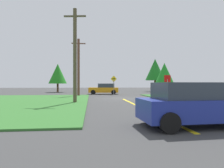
# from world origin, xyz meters

# --- Properties ---
(ground_plane) EXTENTS (120.00, 120.00, 0.00)m
(ground_plane) POSITION_xyz_m (0.00, 0.00, 0.00)
(ground_plane) COLOR #3C3C3C
(grass_verge_left) EXTENTS (12.00, 20.00, 0.08)m
(grass_verge_left) POSITION_xyz_m (-9.58, -4.00, 0.04)
(grass_verge_left) COLOR #316D2B
(grass_verge_left) RESTS_ON ground
(lane_stripe_center) EXTENTS (0.20, 14.00, 0.01)m
(lane_stripe_center) POSITION_xyz_m (0.00, -8.00, 0.01)
(lane_stripe_center) COLOR yellow
(lane_stripe_center) RESTS_ON ground
(stop_sign) EXTENTS (0.70, 0.10, 2.46)m
(stop_sign) POSITION_xyz_m (4.45, -1.66, 1.72)
(stop_sign) COLOR #9EA0A8
(stop_sign) RESTS_ON ground
(car_on_crossroad) EXTENTS (2.39, 4.28, 1.62)m
(car_on_crossroad) POSITION_xyz_m (13.53, 4.66, 0.81)
(car_on_crossroad) COLOR black
(car_on_crossroad) RESTS_ON ground
(car_approaching_junction) EXTENTS (4.59, 2.38, 1.62)m
(car_approaching_junction) POSITION_xyz_m (-1.29, 8.88, 0.81)
(car_approaching_junction) COLOR orange
(car_approaching_junction) RESTS_ON ground
(car_behind_on_main_road) EXTENTS (3.90, 2.15, 1.62)m
(car_behind_on_main_road) POSITION_xyz_m (0.35, -13.89, 0.80)
(car_behind_on_main_road) COLOR navy
(car_behind_on_main_road) RESTS_ON ground
(utility_pole_near) EXTENTS (1.80, 0.37, 7.70)m
(utility_pole_near) POSITION_xyz_m (-4.59, -4.67, 3.97)
(utility_pole_near) COLOR brown
(utility_pole_near) RESTS_ON ground
(utility_pole_mid) EXTENTS (1.80, 0.33, 7.38)m
(utility_pole_mid) POSITION_xyz_m (-4.90, 4.67, 3.79)
(utility_pole_mid) COLOR brown
(utility_pole_mid) RESTS_ON ground
(direction_sign) EXTENTS (0.90, 0.09, 2.74)m
(direction_sign) POSITION_xyz_m (-0.05, 6.89, 1.71)
(direction_sign) COLOR slate
(direction_sign) RESTS_ON ground
(oak_tree_left) EXTENTS (3.95, 3.95, 6.66)m
(oak_tree_left) POSITION_xyz_m (9.68, 17.62, 4.47)
(oak_tree_left) COLOR brown
(oak_tree_left) RESTS_ON ground
(pine_tree_center) EXTENTS (3.12, 3.12, 5.25)m
(pine_tree_center) POSITION_xyz_m (9.58, 12.30, 3.51)
(pine_tree_center) COLOR brown
(pine_tree_center) RESTS_ON ground
(oak_tree_right) EXTENTS (3.35, 3.35, 5.31)m
(oak_tree_right) POSITION_xyz_m (-9.47, 16.39, 3.46)
(oak_tree_right) COLOR brown
(oak_tree_right) RESTS_ON ground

